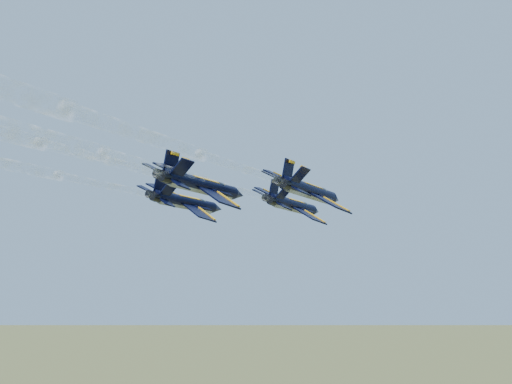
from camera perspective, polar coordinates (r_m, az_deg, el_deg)
The scene contains 6 objects.
jet_lead at distance 98.29m, azimuth 3.79°, elevation -1.35°, with size 13.35×19.09×7.10m.
jet_left at distance 94.76m, azimuth -6.92°, elevation -1.04°, with size 13.35×19.09×7.10m.
jet_right at distance 82.16m, azimuth 5.48°, elevation 0.06°, with size 13.35×19.09×7.10m.
jet_slot at distance 76.97m, azimuth -5.30°, elevation 0.63°, with size 13.35×19.09×7.10m.
smoke_trail_lead at distance 65.06m, azimuth -13.67°, elevation 2.53°, with size 4.36×54.01×2.51m.
smoke_trail_right at distance 49.22m, azimuth -16.62°, elevation 6.15°, with size 4.36×54.01×2.51m.
Camera 1 is at (44.04, -75.89, 85.34)m, focal length 40.00 mm.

